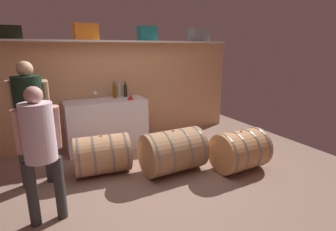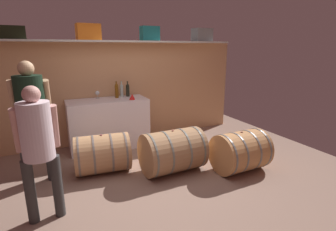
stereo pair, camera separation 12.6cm
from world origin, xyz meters
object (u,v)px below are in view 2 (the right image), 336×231
wine_bottle_amber (117,90)px  winemaker_pouring (32,110)px  toolcase_orange (88,32)px  visitor_tasting (38,141)px  toolcase_grey (202,35)px  wine_glass (97,93)px  wine_barrel_far (102,154)px  wine_bottle_clear (122,90)px  work_cabinet (109,124)px  toolcase_teal (150,34)px  wine_bottle_dark (128,90)px  red_funnel (132,97)px  wine_barrel_near (173,151)px  wine_barrel_flank (240,151)px  toolcase_black (11,33)px

wine_bottle_amber → winemaker_pouring: size_ratio=0.19×
toolcase_orange → visitor_tasting: (-0.90, -2.10, -1.21)m
toolcase_grey → wine_glass: size_ratio=2.80×
wine_glass → wine_barrel_far: size_ratio=0.17×
wine_bottle_clear → work_cabinet: bearing=-150.4°
toolcase_teal → toolcase_grey: size_ratio=0.90×
toolcase_orange → toolcase_teal: toolcase_orange is taller
toolcase_grey → wine_bottle_dark: size_ratio=1.33×
toolcase_orange → winemaker_pouring: 1.86m
red_funnel → toolcase_orange: bearing=147.3°
toolcase_teal → wine_bottle_amber: 1.30m
wine_bottle_amber → winemaker_pouring: bearing=-143.8°
wine_barrel_near → winemaker_pouring: 2.06m
toolcase_grey → wine_bottle_clear: toolcase_grey is taller
work_cabinet → wine_barrel_flank: 2.46m
red_funnel → wine_barrel_near: red_funnel is taller
wine_barrel_far → wine_barrel_flank: (1.95, -0.83, 0.01)m
toolcase_teal → wine_barrel_near: toolcase_teal is taller
toolcase_black → visitor_tasting: toolcase_black is taller
work_cabinet → wine_barrel_flank: bearing=-48.4°
wine_barrel_far → wine_bottle_clear: bearing=67.3°
wine_barrel_flank → wine_bottle_clear: bearing=120.4°
toolcase_black → red_funnel: (1.84, -0.41, -1.12)m
toolcase_teal → wine_bottle_amber: size_ratio=1.14×
winemaker_pouring → visitor_tasting: bearing=-84.5°
wine_barrel_near → toolcase_black: bearing=139.3°
wine_bottle_dark → toolcase_teal: bearing=7.6°
wine_bottle_amber → wine_barrel_flank: 2.53m
wine_glass → wine_barrel_near: (0.80, -1.64, -0.70)m
red_funnel → wine_barrel_far: red_funnel is taller
work_cabinet → wine_barrel_near: (0.67, -1.43, -0.14)m
toolcase_grey → wine_barrel_far: (-2.47, -1.23, -1.83)m
wine_bottle_dark → wine_glass: (-0.58, 0.05, -0.03)m
red_funnel → wine_barrel_far: 1.30m
wine_barrel_flank → visitor_tasting: 2.81m
visitor_tasting → toolcase_teal: bearing=43.3°
toolcase_black → wine_barrel_flank: toolcase_black is taller
toolcase_teal → toolcase_orange: bearing=177.5°
wine_bottle_dark → wine_barrel_near: 1.76m
winemaker_pouring → wine_barrel_far: bearing=-5.0°
red_funnel → winemaker_pouring: 1.78m
wine_glass → red_funnel: wine_glass is taller
wine_bottle_dark → red_funnel: 0.35m
toolcase_teal → wine_barrel_far: size_ratio=0.42×
work_cabinet → toolcase_black: bearing=171.0°
toolcase_black → wine_barrel_flank: bearing=-38.0°
toolcase_orange → wine_bottle_dark: size_ratio=1.36×
toolcase_grey → red_funnel: bearing=-169.7°
wine_barrel_near → toolcase_grey: bearing=45.8°
toolcase_orange → visitor_tasting: toolcase_orange is taller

